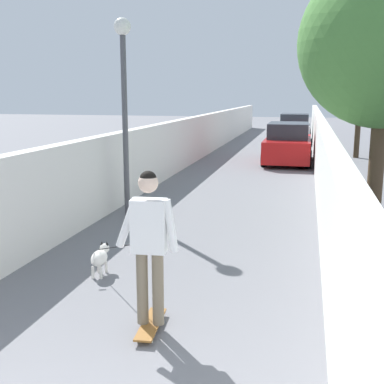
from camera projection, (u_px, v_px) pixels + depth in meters
ground_plane at (246, 173)px, 16.38m from camera, size 80.00×80.00×0.00m
wall_left at (161, 152)px, 14.84m from camera, size 48.00×0.30×1.74m
fence_right at (322, 156)px, 13.74m from camera, size 48.00×0.30×1.78m
tree_right_mid at (362, 67)px, 19.49m from camera, size 2.76×2.76×5.03m
lamp_post at (124, 82)px, 10.18m from camera, size 0.36×0.36×4.19m
skateboard at (151, 324)px, 5.48m from camera, size 0.81×0.27×0.08m
person_skateboarder at (149, 236)px, 5.27m from camera, size 0.25×0.71×1.76m
dog at (100, 257)px, 7.11m from camera, size 1.76×1.40×1.06m
car_near at (288, 144)px, 18.65m from camera, size 4.08×1.80×1.54m
car_far at (294, 129)px, 27.02m from camera, size 4.00×1.80×1.54m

